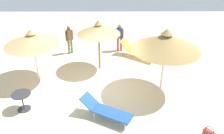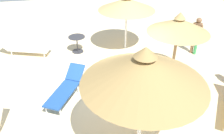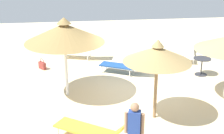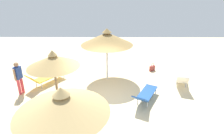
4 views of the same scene
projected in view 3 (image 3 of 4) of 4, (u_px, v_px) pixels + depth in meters
The scene contains 10 objects.
ground at pixel (132, 93), 12.03m from camera, with size 24.00×24.00×0.10m, color beige.
parasol_umbrella_front at pixel (64, 33), 10.98m from camera, with size 2.73×2.73×2.82m.
parasol_umbrella_center at pixel (157, 54), 9.52m from camera, with size 2.04×2.04×2.53m.
lounge_chair_edge at pixel (124, 65), 13.55m from camera, with size 1.42×2.01×0.74m.
lounge_chair_near_left at pixel (187, 51), 15.62m from camera, with size 2.28×1.26×0.66m.
lounge_chair_near_right at pixel (82, 51), 15.34m from camera, with size 1.12×2.07×0.87m.
lounge_chair_back at pixel (92, 130), 8.76m from camera, with size 1.68×2.06×0.83m.
person_standing_far_left at pixel (134, 129), 7.87m from camera, with size 0.30×0.47×1.61m.
handbag at pixel (42, 65), 14.14m from camera, with size 0.39×0.35×0.50m.
side_table_round at pixel (202, 63), 13.40m from camera, with size 0.72×0.72×0.72m.
Camera 3 is at (-10.75, 2.10, 5.08)m, focal length 52.37 mm.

